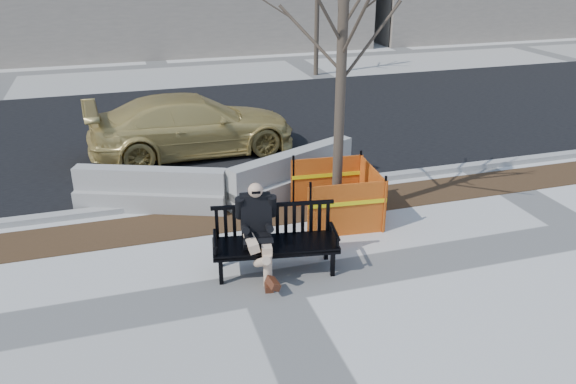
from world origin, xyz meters
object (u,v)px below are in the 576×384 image
seated_man (258,270)px  sedan (195,153)px  jersey_barrier_right (293,192)px  bench (276,271)px  tree_fence (336,219)px  jersey_barrier_left (153,208)px

seated_man → sedan: size_ratio=0.29×
sedan → jersey_barrier_right: sedan is taller
bench → sedan: 6.23m
bench → jersey_barrier_right: 3.27m
bench → tree_fence: (1.67, 1.53, 0.00)m
bench → tree_fence: size_ratio=0.37×
bench → seated_man: bearing=169.2°
sedan → jersey_barrier_left: bearing=153.5°
tree_fence → jersey_barrier_left: 3.77m
sedan → jersey_barrier_left: 3.39m
bench → jersey_barrier_left: bench is taller
bench → jersey_barrier_left: 3.56m
bench → jersey_barrier_left: (-1.75, 3.11, 0.00)m
tree_fence → jersey_barrier_right: size_ratio=1.72×
tree_fence → jersey_barrier_right: (-0.42, 1.49, 0.00)m
seated_man → jersey_barrier_left: (-1.47, 3.00, 0.00)m
sedan → jersey_barrier_right: 3.61m
sedan → bench: bearing=-179.5°
seated_man → jersey_barrier_right: size_ratio=0.46×
tree_fence → jersey_barrier_right: 1.54m
bench → seated_man: (-0.28, 0.10, 0.00)m
jersey_barrier_left → jersey_barrier_right: jersey_barrier_right is taller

